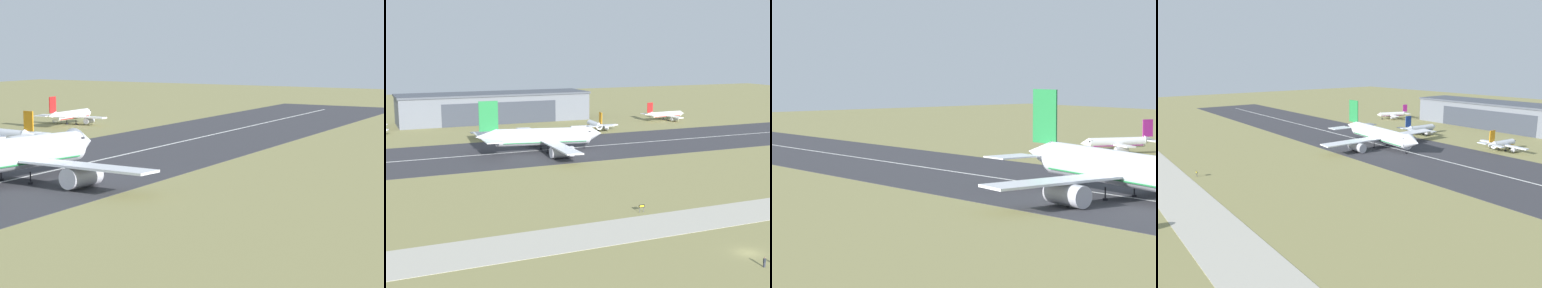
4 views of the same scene
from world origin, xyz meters
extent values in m
plane|color=olive|center=(0.00, 51.19, 0.00)|extent=(612.83, 612.83, 0.00)
cube|color=#333338|center=(0.00, 102.38, 0.03)|extent=(372.83, 47.33, 0.06)
cube|color=silver|center=(0.00, 102.38, 0.07)|extent=(335.55, 0.70, 0.01)
cube|color=#B2AD9E|center=(0.00, 18.73, 0.03)|extent=(279.63, 12.89, 0.05)
cube|color=slate|center=(2.30, 181.13, 6.40)|extent=(89.24, 23.26, 12.80)
cube|color=#424751|center=(2.30, 181.13, 13.25)|extent=(90.24, 24.26, 0.90)
cube|color=#2D333D|center=(2.30, 169.45, 5.12)|extent=(53.54, 0.12, 10.24)
cylinder|color=silver|center=(-1.62, 100.05, 5.16)|extent=(32.73, 6.64, 6.74)
cone|color=silver|center=(17.19, 99.55, 5.16)|extent=(5.52, 5.91, 5.92)
cone|color=silver|center=(-21.29, 100.58, 6.19)|extent=(7.21, 5.38, 5.40)
cube|color=black|center=(14.33, 99.63, 6.31)|extent=(1.24, 4.93, 0.47)
cube|color=#1E7238|center=(-1.62, 100.05, 3.57)|extent=(29.31, 6.26, 1.07)
cube|color=silver|center=(-1.38, 84.55, 4.15)|extent=(6.03, 25.35, 0.56)
cylinder|color=#A8A8B2|center=(-0.26, 86.54, 2.11)|extent=(7.70, 3.78, 3.80)
cube|color=silver|center=(-0.55, 115.53, 4.15)|extent=(6.03, 25.35, 0.56)
cylinder|color=#A8A8B2|center=(0.46, 113.48, 2.11)|extent=(7.70, 3.78, 3.80)
cube|color=#1E7238|center=(-20.25, 100.55, 12.95)|extent=(6.28, 0.45, 9.81)
cube|color=silver|center=(-20.84, 93.27, 6.02)|extent=(5.73, 8.97, 0.24)
cube|color=silver|center=(-20.45, 107.86, 6.02)|extent=(5.73, 8.97, 0.24)
cylinder|color=black|center=(13.39, 99.65, 1.13)|extent=(0.24, 0.24, 2.27)
cylinder|color=black|center=(13.39, 99.65, 0.22)|extent=(0.84, 0.84, 0.44)
cylinder|color=black|center=(-1.56, 96.59, 1.13)|extent=(0.24, 0.24, 2.27)
cylinder|color=black|center=(-1.56, 96.59, 0.22)|extent=(0.84, 0.84, 0.44)
cylinder|color=black|center=(-1.38, 103.51, 1.13)|extent=(0.24, 0.24, 2.27)
cylinder|color=black|center=(-1.38, 103.51, 0.22)|extent=(0.84, 0.84, 0.44)
cylinder|color=white|center=(79.76, 151.69, 2.92)|extent=(16.76, 3.89, 2.78)
cone|color=white|center=(89.30, 152.33, 2.92)|extent=(2.68, 2.94, 2.78)
cone|color=white|center=(69.81, 151.02, 3.42)|extent=(3.50, 2.72, 2.50)
cube|color=black|center=(87.93, 152.23, 3.47)|extent=(1.26, 2.43, 0.44)
cube|color=red|center=(79.76, 151.69, 2.15)|extent=(15.09, 3.64, 0.20)
cube|color=white|center=(80.53, 145.27, 2.43)|extent=(3.36, 10.29, 0.40)
cylinder|color=#A8A8B2|center=(81.01, 146.11, 1.32)|extent=(3.72, 1.96, 1.72)
cube|color=white|center=(79.66, 158.15, 2.43)|extent=(3.36, 10.29, 0.40)
cylinder|color=#A8A8B2|center=(80.26, 157.38, 1.32)|extent=(3.72, 1.96, 1.72)
cube|color=red|center=(70.31, 151.05, 6.67)|extent=(3.04, 0.48, 4.73)
cube|color=white|center=(70.15, 147.52, 3.33)|extent=(2.93, 4.42, 0.24)
cube|color=white|center=(69.68, 154.54, 3.33)|extent=(2.93, 4.42, 0.24)
cylinder|color=black|center=(86.85, 152.16, 0.76)|extent=(0.24, 0.24, 1.53)
cylinder|color=black|center=(86.85, 152.16, 0.22)|extent=(0.84, 0.84, 0.44)
cylinder|color=black|center=(79.71, 150.01, 0.76)|extent=(0.24, 0.24, 1.53)
cylinder|color=black|center=(79.71, 150.01, 0.22)|extent=(0.84, 0.84, 0.44)
cylinder|color=black|center=(79.49, 153.34, 0.76)|extent=(0.24, 0.24, 1.53)
cylinder|color=black|center=(79.49, 153.34, 0.22)|extent=(0.84, 0.84, 0.44)
cylinder|color=silver|center=(33.23, 134.06, 2.82)|extent=(3.75, 12.17, 2.73)
cone|color=silver|center=(33.85, 141.25, 2.82)|extent=(2.93, 2.68, 2.73)
cone|color=silver|center=(32.57, 126.47, 3.31)|extent=(2.73, 3.47, 2.46)
cube|color=black|center=(33.74, 139.90, 3.37)|extent=(2.41, 1.30, 0.44)
cube|color=orange|center=(33.23, 134.06, 2.07)|extent=(3.52, 10.96, 0.20)
cube|color=silver|center=(39.13, 133.79, 2.34)|extent=(9.22, 2.90, 0.40)
cylinder|color=#A8A8B2|center=(38.44, 134.28, 1.25)|extent=(1.99, 3.68, 1.69)
cube|color=silver|center=(27.37, 134.81, 2.34)|extent=(9.22, 2.90, 0.40)
cylinder|color=#A8A8B2|center=(28.13, 135.17, 1.25)|extent=(1.99, 3.68, 1.69)
cube|color=orange|center=(32.61, 126.96, 6.50)|extent=(0.54, 2.98, 4.64)
cube|color=silver|center=(36.02, 126.26, 3.23)|extent=(4.38, 2.95, 0.24)
cube|color=silver|center=(29.14, 126.86, 3.23)|extent=(4.38, 2.95, 0.24)
cylinder|color=black|center=(33.64, 138.83, 0.73)|extent=(0.24, 0.24, 1.46)
cylinder|color=black|center=(33.64, 138.83, 0.22)|extent=(0.84, 0.84, 0.44)
cylinder|color=black|center=(34.84, 133.66, 0.73)|extent=(0.24, 0.24, 1.46)
cylinder|color=black|center=(34.84, 133.66, 0.22)|extent=(0.84, 0.84, 0.44)
cylinder|color=black|center=(31.58, 133.94, 0.73)|extent=(0.24, 0.24, 1.46)
cylinder|color=black|center=(31.58, 133.94, 0.22)|extent=(0.84, 0.84, 0.44)
cylinder|color=silver|center=(-10.39, 135.01, 2.84)|extent=(4.04, 14.89, 3.06)
cone|color=silver|center=(-9.80, 143.72, 2.84)|extent=(3.24, 2.95, 3.06)
cone|color=silver|center=(-11.01, 125.83, 3.39)|extent=(2.99, 3.85, 2.75)
cube|color=black|center=(-9.90, 142.21, 3.45)|extent=(2.67, 1.27, 0.44)
cube|color=navy|center=(-10.39, 135.01, 2.00)|extent=(3.79, 13.41, 0.20)
cube|color=silver|center=(-5.30, 134.96, 2.30)|extent=(7.25, 3.01, 0.40)
cylinder|color=#A8A8B2|center=(-5.83, 135.50, 1.10)|extent=(2.16, 4.10, 1.90)
cube|color=silver|center=(-15.43, 135.64, 2.30)|extent=(7.25, 3.01, 0.40)
cylinder|color=#A8A8B2|center=(-14.83, 136.11, 1.10)|extent=(2.16, 4.10, 1.90)
cube|color=navy|center=(-10.97, 126.38, 6.97)|extent=(0.50, 3.34, 5.20)
cube|color=silver|center=(-7.13, 125.72, 3.30)|extent=(4.87, 3.22, 0.24)
cube|color=silver|center=(-14.86, 126.24, 3.30)|extent=(4.87, 3.22, 0.24)
cylinder|color=black|center=(-9.97, 141.15, 0.65)|extent=(0.24, 0.24, 1.31)
cylinder|color=black|center=(-9.97, 141.15, 0.22)|extent=(0.84, 0.84, 0.44)
cylinder|color=black|center=(-8.57, 134.68, 0.65)|extent=(0.24, 0.24, 1.31)
cylinder|color=black|center=(-8.57, 134.68, 0.22)|extent=(0.84, 0.84, 0.44)
cylinder|color=black|center=(-12.23, 134.92, 0.65)|extent=(0.24, 0.24, 1.31)
cylinder|color=black|center=(-12.23, 134.92, 0.22)|extent=(0.84, 0.84, 0.44)
cylinder|color=#4C4C51|center=(-5.82, 27.28, 0.54)|extent=(0.10, 0.10, 1.09)
cylinder|color=#4C4C51|center=(-4.86, 27.28, 0.54)|extent=(0.10, 0.10, 1.09)
cube|color=black|center=(-5.34, 27.28, 1.40)|extent=(1.37, 0.12, 0.63)
cube|color=yellow|center=(-5.34, 27.21, 1.40)|extent=(1.04, 0.02, 0.38)
cube|color=#282B38|center=(-1.82, -5.78, 0.42)|extent=(0.32, 0.22, 0.83)
cube|color=#1E232D|center=(-1.82, -5.78, 1.16)|extent=(0.40, 0.24, 0.66)
sphere|color=tan|center=(-1.82, -5.78, 1.60)|extent=(0.22, 0.22, 0.22)
sphere|color=black|center=(-1.82, -5.78, 1.64)|extent=(0.19, 0.19, 0.19)
camera|label=1|loc=(-98.98, 10.29, 24.00)|focal=70.00mm
camera|label=2|loc=(-61.13, -68.25, 34.64)|focal=50.00mm
camera|label=3|loc=(99.82, -12.92, 21.81)|focal=85.00mm
camera|label=4|loc=(110.69, -2.98, 34.37)|focal=35.00mm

